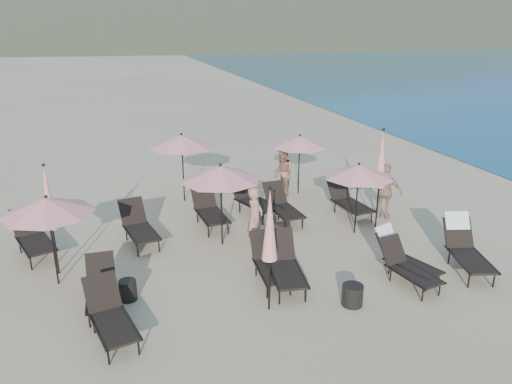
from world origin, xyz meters
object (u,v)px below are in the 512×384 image
object	(u,v)px
lounger_8	(209,209)
side_table_0	(128,290)
lounger_4	(403,255)
umbrella_open_0	(47,206)
beachgoer_b	(283,173)
lounger_10	(282,205)
lounger_6	(33,236)
lounger_3	(285,264)
lounger_9	(253,198)
umbrella_closed_1	(381,160)
umbrella_closed_0	(270,226)
beachgoer_c	(386,191)
lounger_11	(348,200)
umbrella_open_1	(221,173)
lounger_5	(407,266)
side_table_1	(352,295)
lounger_2	(270,262)
lounger_7	(139,226)
umbrella_open_2	(359,171)
lounger_1	(110,315)
umbrella_open_4	(300,141)
lounger_12	(465,246)
beachgoer_a	(255,217)
umbrella_closed_2	(48,199)
lounger_0	(101,287)
umbrella_open_3	(182,141)

from	to	relation	value
lounger_8	side_table_0	xyz separation A→B (m)	(-2.51, -3.41, -0.26)
lounger_4	umbrella_open_0	bearing A→B (deg)	147.91
beachgoer_b	lounger_10	bearing A→B (deg)	-26.68
lounger_6	lounger_3	bearing A→B (deg)	-49.48
lounger_9	umbrella_closed_1	xyz separation A→B (m)	(2.97, -2.09, 1.49)
umbrella_closed_0	beachgoer_c	world-z (taller)	umbrella_closed_0
lounger_11	umbrella_open_1	distance (m)	4.44
lounger_5	side_table_1	xyz separation A→B (m)	(-1.57, -0.43, -0.19)
umbrella_closed_0	lounger_2	bearing A→B (deg)	70.23
lounger_4	lounger_7	distance (m)	6.66
lounger_6	beachgoer_b	distance (m)	7.77
lounger_8	side_table_0	bearing A→B (deg)	-130.18
umbrella_open_2	beachgoer_b	distance (m)	3.69
lounger_3	lounger_5	distance (m)	2.72
lounger_9	lounger_6	bearing A→B (deg)	169.52
lounger_9	umbrella_closed_0	xyz separation A→B (m)	(-1.26, -5.12, 1.34)
lounger_2	lounger_3	distance (m)	0.37
lounger_3	umbrella_open_2	size ratio (longest dim) A/B	0.92
side_table_0	umbrella_open_0	bearing A→B (deg)	141.20
umbrella_open_0	side_table_0	world-z (taller)	umbrella_open_0
side_table_1	beachgoer_c	world-z (taller)	beachgoer_c
lounger_1	umbrella_open_4	xyz separation A→B (m)	(6.35, 6.36, 1.35)
lounger_1	beachgoer_b	world-z (taller)	beachgoer_b
umbrella_open_0	umbrella_closed_0	bearing A→B (deg)	-30.31
lounger_4	umbrella_open_1	distance (m)	4.76
side_table_1	lounger_2	bearing A→B (deg)	129.94
side_table_0	beachgoer_b	xyz separation A→B (m)	(5.38, 5.10, 0.57)
lounger_12	umbrella_closed_0	bearing A→B (deg)	-160.38
side_table_1	beachgoer_a	distance (m)	3.52
lounger_8	lounger_11	size ratio (longest dim) A/B	1.01
lounger_5	lounger_1	bearing A→B (deg)	170.27
lounger_11	umbrella_open_0	distance (m)	8.38
umbrella_open_1	beachgoer_c	bearing A→B (deg)	3.64
umbrella_open_0	umbrella_closed_1	distance (m)	8.39
umbrella_closed_2	beachgoer_a	distance (m)	4.90
lounger_0	beachgoer_b	xyz separation A→B (m)	(5.90, 5.17, 0.37)
lounger_0	lounger_4	xyz separation A→B (m)	(6.61, -0.71, 0.06)
lounger_10	umbrella_closed_1	xyz separation A→B (m)	(2.31, -1.34, 1.53)
beachgoer_b	side_table_1	bearing A→B (deg)	-14.19
lounger_1	umbrella_open_2	bearing A→B (deg)	11.15
lounger_3	umbrella_open_3	xyz separation A→B (m)	(-1.18, 5.99, 1.50)
lounger_6	lounger_9	xyz separation A→B (m)	(6.02, 0.94, 0.02)
umbrella_open_4	lounger_2	bearing A→B (deg)	-118.59
lounger_3	umbrella_closed_2	bearing A→B (deg)	166.20
umbrella_closed_1	lounger_1	bearing A→B (deg)	-157.80
lounger_9	lounger_3	bearing A→B (deg)	-117.37
lounger_9	beachgoer_b	xyz separation A→B (m)	(1.42, 1.23, 0.30)
umbrella_closed_0	lounger_11	bearing A→B (deg)	46.52
umbrella_closed_0	beachgoer_c	size ratio (longest dim) A/B	1.60
lounger_4	umbrella_closed_2	distance (m)	8.04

